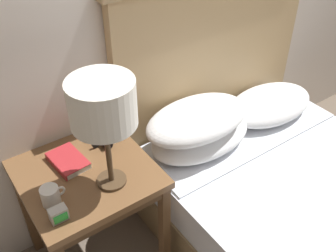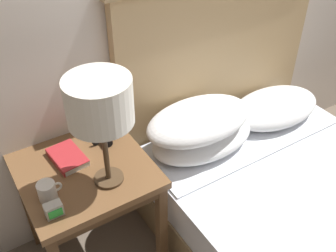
% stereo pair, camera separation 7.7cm
% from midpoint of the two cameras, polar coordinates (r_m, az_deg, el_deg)
% --- Properties ---
extents(nightstand, '(0.58, 0.58, 0.65)m').
position_cam_midpoint_polar(nightstand, '(1.88, -12.77, -8.27)').
color(nightstand, brown).
rests_on(nightstand, ground_plane).
extents(bed, '(1.35, 1.86, 1.34)m').
position_cam_midpoint_polar(bed, '(2.19, 17.89, -11.23)').
color(bed, olive).
rests_on(bed, ground_plane).
extents(table_lamp, '(0.26, 0.26, 0.51)m').
position_cam_midpoint_polar(table_lamp, '(1.50, -10.94, 2.90)').
color(table_lamp, '#4C3823').
rests_on(table_lamp, nightstand).
extents(book_on_nightstand, '(0.15, 0.21, 0.03)m').
position_cam_midpoint_polar(book_on_nightstand, '(1.87, -15.51, -4.92)').
color(book_on_nightstand, silver).
rests_on(book_on_nightstand, nightstand).
extents(binoculars_pair, '(0.14, 0.16, 0.05)m').
position_cam_midpoint_polar(binoculars_pair, '(1.95, -10.70, -1.60)').
color(binoculars_pair, black).
rests_on(binoculars_pair, nightstand).
extents(coffee_mug, '(0.10, 0.08, 0.08)m').
position_cam_midpoint_polar(coffee_mug, '(1.69, -17.92, -9.65)').
color(coffee_mug, silver).
rests_on(coffee_mug, nightstand).
extents(alarm_clock, '(0.07, 0.05, 0.06)m').
position_cam_midpoint_polar(alarm_clock, '(1.63, -16.93, -12.19)').
color(alarm_clock, '#B7B2A8').
rests_on(alarm_clock, nightstand).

